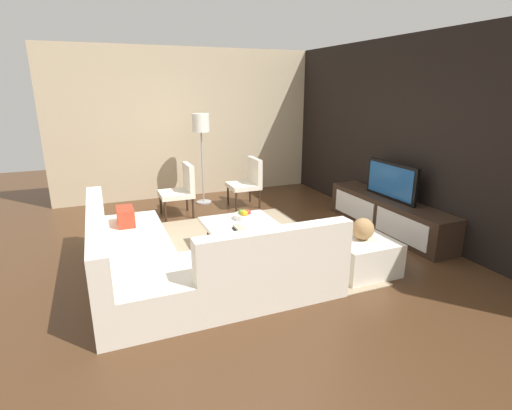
# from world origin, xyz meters

# --- Properties ---
(ground_plane) EXTENTS (14.00, 14.00, 0.00)m
(ground_plane) POSITION_xyz_m (0.00, 0.00, 0.00)
(ground_plane) COLOR #4C301C
(feature_wall_back) EXTENTS (6.40, 0.12, 2.80)m
(feature_wall_back) POSITION_xyz_m (0.00, 2.70, 1.40)
(feature_wall_back) COLOR black
(feature_wall_back) RESTS_ON ground
(side_wall_left) EXTENTS (0.12, 5.20, 2.80)m
(side_wall_left) POSITION_xyz_m (-3.20, 0.20, 1.40)
(side_wall_left) COLOR #C6B28E
(side_wall_left) RESTS_ON ground
(area_rug) EXTENTS (3.03, 2.61, 0.01)m
(area_rug) POSITION_xyz_m (-0.10, 0.00, 0.01)
(area_rug) COLOR tan
(area_rug) RESTS_ON ground
(media_console) EXTENTS (2.30, 0.48, 0.50)m
(media_console) POSITION_xyz_m (0.00, 2.40, 0.25)
(media_console) COLOR #332319
(media_console) RESTS_ON ground
(television) EXTENTS (1.02, 0.06, 0.54)m
(television) POSITION_xyz_m (0.00, 2.40, 0.77)
(television) COLOR black
(television) RESTS_ON media_console
(sectional_couch) EXTENTS (2.45, 2.43, 0.83)m
(sectional_couch) POSITION_xyz_m (0.53, -0.85, 0.28)
(sectional_couch) COLOR silver
(sectional_couch) RESTS_ON ground
(coffee_table) EXTENTS (0.97, 0.93, 0.38)m
(coffee_table) POSITION_xyz_m (-0.10, 0.10, 0.20)
(coffee_table) COLOR #332319
(coffee_table) RESTS_ON ground
(accent_chair_near) EXTENTS (0.53, 0.53, 0.87)m
(accent_chair_near) POSITION_xyz_m (-1.90, -0.31, 0.49)
(accent_chair_near) COLOR #332319
(accent_chair_near) RESTS_ON ground
(floor_lamp) EXTENTS (0.30, 0.30, 1.64)m
(floor_lamp) POSITION_xyz_m (-2.50, 0.22, 1.37)
(floor_lamp) COLOR #A5A5AA
(floor_lamp) RESTS_ON ground
(ottoman) EXTENTS (0.70, 0.70, 0.40)m
(ottoman) POSITION_xyz_m (0.97, 1.19, 0.20)
(ottoman) COLOR silver
(ottoman) RESTS_ON ground
(fruit_bowl) EXTENTS (0.28, 0.28, 0.14)m
(fruit_bowl) POSITION_xyz_m (-0.28, 0.20, 0.43)
(fruit_bowl) COLOR silver
(fruit_bowl) RESTS_ON coffee_table
(accent_chair_far) EXTENTS (0.54, 0.52, 0.87)m
(accent_chair_far) POSITION_xyz_m (-2.01, 0.93, 0.49)
(accent_chair_far) COLOR #332319
(accent_chair_far) RESTS_ON ground
(decorative_ball) EXTENTS (0.25, 0.25, 0.25)m
(decorative_ball) POSITION_xyz_m (0.97, 1.19, 0.53)
(decorative_ball) COLOR #AD8451
(decorative_ball) RESTS_ON ottoman
(book_stack) EXTENTS (0.21, 0.12, 0.05)m
(book_stack) POSITION_xyz_m (0.12, -0.01, 0.40)
(book_stack) COLOR #1E232D
(book_stack) RESTS_ON coffee_table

